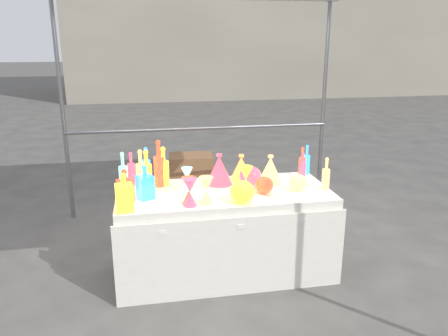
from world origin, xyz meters
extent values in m
plane|color=slate|center=(0.00, 0.00, 0.00)|extent=(80.00, 80.00, 0.00)
cylinder|color=gray|center=(-1.50, 1.50, 1.20)|extent=(0.04, 0.04, 2.40)
cylinder|color=gray|center=(1.50, 1.50, 1.20)|extent=(0.04, 0.04, 2.40)
cylinder|color=gray|center=(0.00, 1.47, 1.00)|extent=(3.00, 0.04, 0.04)
cube|color=white|center=(0.00, 0.00, 0.38)|extent=(1.80, 0.80, 0.75)
cube|color=white|center=(0.00, -0.42, 0.34)|extent=(1.84, 0.02, 0.68)
cube|color=white|center=(-0.55, -0.43, 0.60)|extent=(0.06, 0.00, 0.03)
cube|color=white|center=(0.05, -0.43, 0.60)|extent=(0.06, 0.00, 0.03)
cube|color=white|center=(0.55, -0.43, 0.60)|extent=(0.06, 0.00, 0.03)
cube|color=#ACA48F|center=(4.00, 14.00, 3.00)|extent=(14.00, 6.00, 6.00)
cube|color=#8F6340|center=(-0.02, 2.43, 0.22)|extent=(0.62, 0.47, 0.44)
cube|color=#8F6340|center=(0.83, 1.96, 0.03)|extent=(0.75, 0.54, 0.06)
camera|label=1|loc=(-0.64, -3.44, 1.98)|focal=35.00mm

